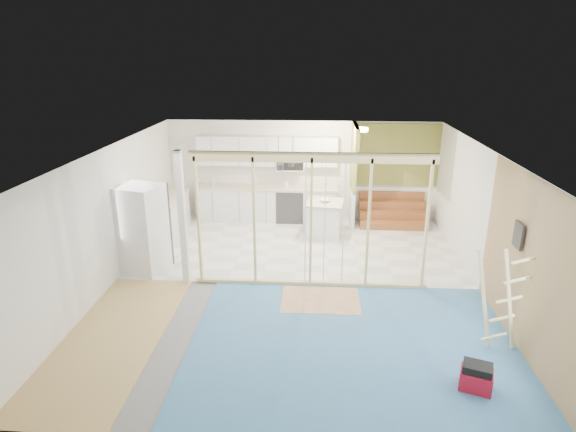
# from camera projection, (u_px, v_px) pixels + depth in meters

# --- Properties ---
(room) EXTENTS (7.01, 8.01, 2.61)m
(room) POSITION_uv_depth(u_px,v_px,m) (295.00, 221.00, 8.84)
(room) COLOR slate
(room) RESTS_ON ground
(floor_overlays) EXTENTS (7.00, 8.00, 0.03)m
(floor_overlays) POSITION_uv_depth(u_px,v_px,m) (298.00, 283.00, 9.31)
(floor_overlays) COLOR white
(floor_overlays) RESTS_ON room
(stud_frame) EXTENTS (4.66, 0.14, 2.60)m
(stud_frame) POSITION_uv_depth(u_px,v_px,m) (282.00, 206.00, 8.76)
(stud_frame) COLOR #D7C783
(stud_frame) RESTS_ON room
(base_cabinets) EXTENTS (4.45, 2.24, 0.93)m
(base_cabinets) POSITION_uv_depth(u_px,v_px,m) (239.00, 207.00, 12.38)
(base_cabinets) COLOR silver
(base_cabinets) RESTS_ON room
(upper_cabinets) EXTENTS (3.60, 0.41, 0.85)m
(upper_cabinets) POSITION_uv_depth(u_px,v_px,m) (269.00, 152.00, 12.33)
(upper_cabinets) COLOR silver
(upper_cabinets) RESTS_ON room
(green_partition) EXTENTS (2.25, 1.51, 2.60)m
(green_partition) POSITION_uv_depth(u_px,v_px,m) (381.00, 188.00, 12.29)
(green_partition) COLOR olive
(green_partition) RESTS_ON room
(pot_rack) EXTENTS (0.52, 0.52, 0.72)m
(pot_rack) POSITION_uv_depth(u_px,v_px,m) (285.00, 162.00, 10.42)
(pot_rack) COLOR black
(pot_rack) RESTS_ON room
(sheathing_panel) EXTENTS (0.02, 4.00, 2.60)m
(sheathing_panel) POSITION_uv_depth(u_px,v_px,m) (535.00, 274.00, 6.75)
(sheathing_panel) COLOR tan
(sheathing_panel) RESTS_ON room
(electrical_panel) EXTENTS (0.04, 0.30, 0.40)m
(electrical_panel) POSITION_uv_depth(u_px,v_px,m) (518.00, 235.00, 7.20)
(electrical_panel) COLOR #353539
(electrical_panel) RESTS_ON room
(ceiling_light) EXTENTS (0.32, 0.32, 0.08)m
(ceiling_light) POSITION_uv_depth(u_px,v_px,m) (361.00, 130.00, 11.19)
(ceiling_light) COLOR #FFEABF
(ceiling_light) RESTS_ON room
(fridge) EXTENTS (0.96, 0.93, 1.80)m
(fridge) POSITION_uv_depth(u_px,v_px,m) (143.00, 229.00, 9.58)
(fridge) COLOR silver
(fridge) RESTS_ON room
(island) EXTENTS (1.00, 1.00, 0.86)m
(island) POSITION_uv_depth(u_px,v_px,m) (325.00, 219.00, 11.64)
(island) COLOR white
(island) RESTS_ON room
(bowl) EXTENTS (0.31, 0.31, 0.06)m
(bowl) POSITION_uv_depth(u_px,v_px,m) (325.00, 200.00, 11.50)
(bowl) COLOR silver
(bowl) RESTS_ON island
(soap_bottle_a) EXTENTS (0.14, 0.14, 0.30)m
(soap_bottle_a) POSITION_uv_depth(u_px,v_px,m) (213.00, 180.00, 12.60)
(soap_bottle_a) COLOR #ADB2C1
(soap_bottle_a) RESTS_ON base_cabinets
(soap_bottle_b) EXTENTS (0.11, 0.11, 0.18)m
(soap_bottle_b) POSITION_uv_depth(u_px,v_px,m) (286.00, 184.00, 12.41)
(soap_bottle_b) COLOR white
(soap_bottle_b) RESTS_ON base_cabinets
(toolbox) EXTENTS (0.49, 0.43, 0.39)m
(toolbox) POSITION_uv_depth(u_px,v_px,m) (476.00, 378.00, 6.33)
(toolbox) COLOR maroon
(toolbox) RESTS_ON room
(ladder) EXTENTS (0.88, 0.09, 1.63)m
(ladder) POSITION_uv_depth(u_px,v_px,m) (500.00, 300.00, 6.98)
(ladder) COLOR #EFDD92
(ladder) RESTS_ON room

